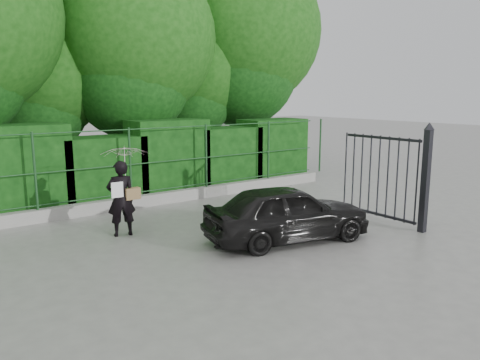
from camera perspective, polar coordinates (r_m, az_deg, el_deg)
ground at (r=8.53m, az=-3.30°, el=-9.72°), size 80.00×80.00×0.00m
kerb at (r=12.36m, az=-14.76°, el=-2.92°), size 14.00×0.25×0.30m
fence at (r=12.24m, az=-14.02°, el=1.99°), size 14.13×0.06×1.80m
hedge at (r=13.16m, az=-16.07°, el=1.59°), size 14.20×1.20×2.21m
trees at (r=15.56m, az=-16.08°, el=16.28°), size 17.10×6.15×8.08m
gate at (r=10.91m, az=19.58°, el=0.61°), size 0.22×2.33×2.36m
woman at (r=10.02m, az=-13.92°, el=0.43°), size 0.98×1.00×1.88m
car at (r=9.50m, az=5.79°, el=-3.98°), size 3.61×2.06×1.16m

